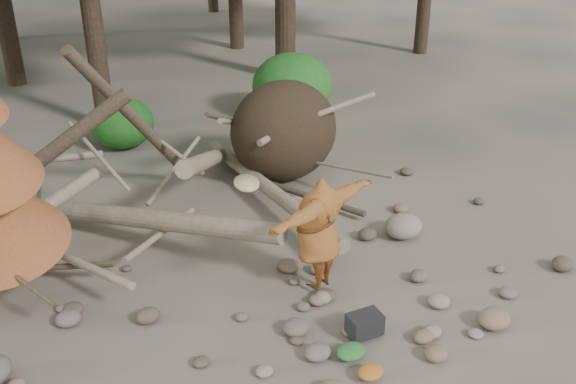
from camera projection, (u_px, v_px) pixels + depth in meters
ground at (331, 335)px, 8.50m from camera, size 120.00×120.00×0.00m
deadfall_pile at (262, 140)px, 12.17m from camera, size 8.55×5.24×3.30m
bush_mid at (122, 123)px, 14.15m from camera, size 1.40×1.40×1.12m
bush_right at (292, 86)px, 15.84m from camera, size 2.00×2.00×1.60m
frisbee_thrower at (318, 234)px, 9.01m from camera, size 2.73×0.99×2.29m
backpack at (364, 328)px, 8.40m from camera, size 0.50×0.39×0.30m
cloth_green at (351, 355)px, 8.05m from camera, size 0.39×0.32×0.15m
cloth_orange at (370, 375)px, 7.73m from camera, size 0.33×0.27×0.12m
boulder_front_right at (495, 319)px, 8.60m from camera, size 0.44×0.40×0.27m
boulder_mid_right at (403, 226)px, 10.74m from camera, size 0.66×0.59×0.39m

